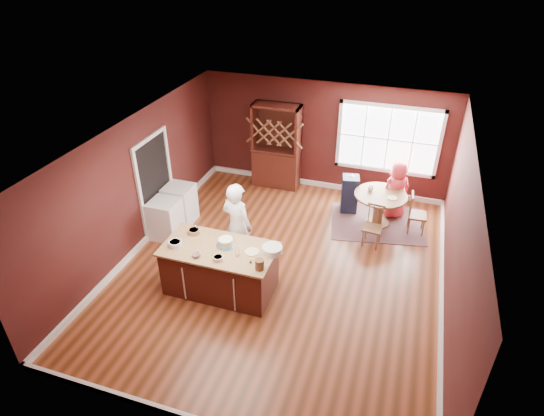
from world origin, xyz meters
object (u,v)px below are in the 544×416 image
at_px(chair_east, 418,214).
at_px(hutch, 276,146).
at_px(seated_woman, 396,190).
at_px(chair_south, 373,226).
at_px(toddler, 350,180).
at_px(dryer, 180,204).
at_px(baker, 237,226).
at_px(chair_north, 396,189).
at_px(layer_cake, 226,242).
at_px(washer, 166,219).
at_px(high_chair, 350,193).
at_px(dining_table, 380,203).
at_px(kitchen_island, 220,270).

xyz_separation_m(chair_east, hutch, (-3.53, 1.12, 0.60)).
bearing_deg(seated_woman, chair_south, 46.64).
relative_size(toddler, dryer, 0.30).
bearing_deg(baker, hutch, -69.32).
bearing_deg(toddler, chair_north, 22.61).
bearing_deg(layer_cake, washer, 150.07).
bearing_deg(chair_south, high_chair, 124.95).
bearing_deg(dryer, washer, -90.00).
bearing_deg(dining_table, toddler, 154.98).
height_order(seated_woman, washer, seated_woman).
bearing_deg(chair_south, washer, -160.50).
relative_size(layer_cake, hutch, 0.16).
height_order(baker, washer, baker).
distance_m(chair_east, seated_woman, 0.77).
bearing_deg(high_chair, baker, -134.27).
xyz_separation_m(baker, chair_north, (2.68, 3.09, -0.38)).
bearing_deg(layer_cake, dining_table, 51.61).
height_order(layer_cake, chair_east, layer_cake).
height_order(dining_table, layer_cake, layer_cake).
bearing_deg(chair_south, kitchen_island, -131.85).
bearing_deg(dryer, chair_south, 5.49).
bearing_deg(chair_south, dryer, -168.99).
bearing_deg(high_chair, washer, -159.05).
bearing_deg(seated_woman, dining_table, 27.60).
bearing_deg(dryer, chair_north, 24.40).
xyz_separation_m(chair_east, toddler, (-1.57, 0.43, 0.34)).
xyz_separation_m(kitchen_island, chair_south, (2.42, 2.22, 0.02)).
relative_size(baker, chair_south, 1.96).
bearing_deg(chair_south, chair_north, 84.99).
distance_m(dining_table, high_chair, 0.80).
relative_size(baker, seated_woman, 1.33).
height_order(chair_east, seated_woman, seated_woman).
distance_m(hutch, dryer, 2.82).
bearing_deg(hutch, chair_north, -5.05).
relative_size(layer_cake, high_chair, 0.38).
bearing_deg(kitchen_island, chair_south, 42.63).
relative_size(kitchen_island, layer_cake, 5.70).
height_order(chair_south, hutch, hutch).
xyz_separation_m(toddler, dryer, (-3.47, -1.61, -0.37)).
bearing_deg(layer_cake, seated_woman, 52.28).
distance_m(chair_south, seated_woman, 1.37).
distance_m(kitchen_island, baker, 0.90).
relative_size(high_chair, dryer, 1.04).
bearing_deg(toddler, hutch, 160.63).
bearing_deg(kitchen_island, toddler, 63.67).
bearing_deg(chair_north, chair_east, 116.45).
bearing_deg(chair_east, toddler, 70.77).
relative_size(chair_south, seated_woman, 0.68).
relative_size(high_chair, washer, 1.07).
height_order(kitchen_island, hutch, hutch).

